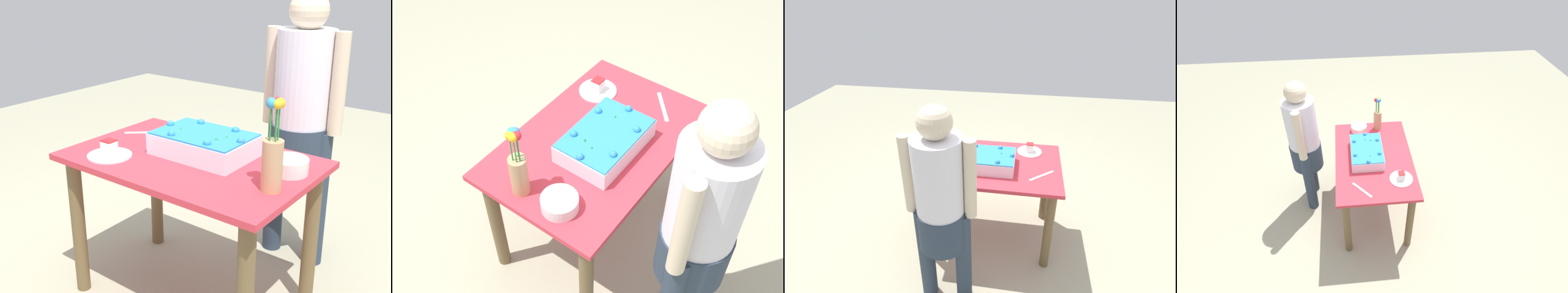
{
  "view_description": "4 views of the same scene",
  "coord_description": "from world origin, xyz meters",
  "views": [
    {
      "loc": [
        -1.29,
        1.66,
        1.59
      ],
      "look_at": [
        -0.05,
        0.03,
        0.84
      ],
      "focal_mm": 45.0,
      "sensor_mm": 36.0,
      "label": 1
    },
    {
      "loc": [
        -1.42,
        -0.98,
        2.49
      ],
      "look_at": [
        -0.09,
        -0.01,
        0.79
      ],
      "focal_mm": 45.0,
      "sensor_mm": 36.0,
      "label": 2
    },
    {
      "loc": [
        0.25,
        -2.09,
        2.05
      ],
      "look_at": [
        -0.09,
        0.04,
        0.88
      ],
      "focal_mm": 28.0,
      "sensor_mm": 36.0,
      "label": 3
    },
    {
      "loc": [
        2.16,
        -0.22,
        2.75
      ],
      "look_at": [
        -0.02,
        -0.01,
        0.88
      ],
      "focal_mm": 28.0,
      "sensor_mm": 36.0,
      "label": 4
    }
  ],
  "objects": [
    {
      "name": "fruit_bowl",
      "position": [
        -0.44,
        -0.11,
        0.8
      ],
      "size": [
        0.17,
        0.17,
        0.07
      ],
      "primitive_type": "cylinder",
      "color": "silver",
      "rests_on": "dining_table"
    },
    {
      "name": "dining_table",
      "position": [
        0.0,
        0.0,
        0.61
      ],
      "size": [
        1.13,
        0.74,
        0.76
      ],
      "color": "#CC3341",
      "rests_on": "ground_plane"
    },
    {
      "name": "ground_plane",
      "position": [
        0.0,
        0.0,
        0.0
      ],
      "size": [
        8.0,
        8.0,
        0.0
      ],
      "primitive_type": "plane",
      "color": "#A4A186"
    },
    {
      "name": "flower_vase",
      "position": [
        -0.47,
        0.09,
        0.91
      ],
      "size": [
        0.08,
        0.08,
        0.38
      ],
      "color": "tan",
      "rests_on": "dining_table"
    },
    {
      "name": "sheet_cake",
      "position": [
        -0.02,
        -0.06,
        0.82
      ],
      "size": [
        0.45,
        0.3,
        0.13
      ],
      "color": "white",
      "rests_on": "dining_table"
    },
    {
      "name": "cake_knife",
      "position": [
        0.41,
        -0.14,
        0.76
      ],
      "size": [
        0.19,
        0.17,
        0.0
      ],
      "primitive_type": "cube",
      "rotation": [
        0.0,
        0.0,
        3.85
      ],
      "color": "silver",
      "rests_on": "dining_table"
    },
    {
      "name": "person_standing",
      "position": [
        -0.22,
        -0.67,
        0.85
      ],
      "size": [
        0.45,
        0.31,
        1.49
      ],
      "rotation": [
        0.0,
        0.0,
        1.57
      ],
      "color": "#293748",
      "rests_on": "ground_plane"
    },
    {
      "name": "serving_plate_with_slice",
      "position": [
        0.31,
        0.22,
        0.78
      ],
      "size": [
        0.21,
        0.21,
        0.08
      ],
      "color": "white",
      "rests_on": "dining_table"
    }
  ]
}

